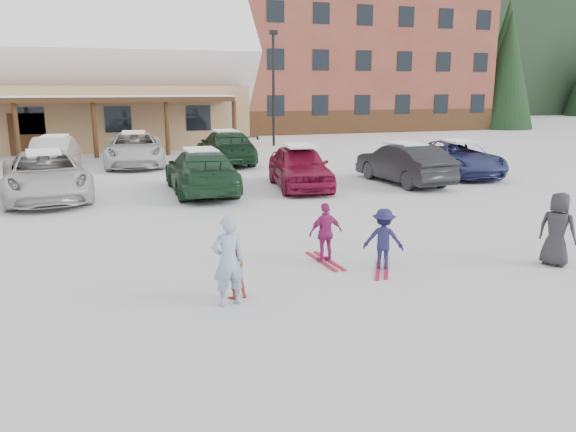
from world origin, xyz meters
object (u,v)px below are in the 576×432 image
object	(u,v)px
adult_skier	(228,261)
parked_car_9	(56,153)
child_navy	(383,239)
child_magenta	(326,233)
bystander_dark	(557,229)
parked_car_5	(404,164)
alpine_hotel	(311,26)
lamp_post	(273,82)
parked_car_4	(300,167)
parked_car_2	(45,175)
parked_car_11	(226,147)
parked_car_10	(135,149)
parked_car_3	(201,171)
parked_car_6	(458,158)

from	to	relation	value
adult_skier	parked_car_9	world-z (taller)	adult_skier
child_navy	child_magenta	xyz separation A→B (m)	(-0.91, 0.77, 0.01)
bystander_dark	parked_car_5	bearing A→B (deg)	-40.20
bystander_dark	alpine_hotel	bearing A→B (deg)	-41.50
alpine_hotel	child_navy	bearing A→B (deg)	-107.98
child_magenta	adult_skier	bearing A→B (deg)	31.03
alpine_hotel	parked_car_5	distance (m)	30.79
lamp_post	parked_car_9	world-z (taller)	lamp_post
parked_car_4	parked_car_2	bearing A→B (deg)	-177.13
parked_car_11	parked_car_10	bearing A→B (deg)	-8.00
bystander_dark	parked_car_11	distance (m)	17.56
parked_car_2	parked_car_10	distance (m)	7.89
child_navy	bystander_dark	world-z (taller)	bystander_dark
child_magenta	parked_car_5	xyz separation A→B (m)	(6.33, 8.15, 0.13)
parked_car_9	parked_car_11	size ratio (longest dim) A/B	0.83
alpine_hotel	parked_car_3	size ratio (longest dim) A/B	6.20
parked_car_9	parked_car_10	size ratio (longest dim) A/B	0.80
parked_car_3	parked_car_6	bearing A→B (deg)	-175.86
bystander_dark	parked_car_10	bearing A→B (deg)	-6.45
adult_skier	parked_car_11	bearing A→B (deg)	-110.31
child_magenta	parked_car_6	size ratio (longest dim) A/B	0.25
child_magenta	parked_car_2	bearing A→B (deg)	-60.59
adult_skier	parked_car_11	xyz separation A→B (m)	(3.54, 17.36, 0.01)
parked_car_5	alpine_hotel	bearing A→B (deg)	-108.01
adult_skier	parked_car_6	xyz separation A→B (m)	(11.81, 10.97, -0.06)
child_magenta	alpine_hotel	bearing A→B (deg)	-114.11
parked_car_4	parked_car_10	size ratio (longest dim) A/B	0.81
adult_skier	child_magenta	bearing A→B (deg)	-153.24
child_navy	parked_car_9	distance (m)	18.39
child_navy	parked_car_5	size ratio (longest dim) A/B	0.27
alpine_hotel	adult_skier	xyz separation A→B (m)	(-15.58, -38.80, -7.87)
alpine_hotel	parked_car_10	size ratio (longest dim) A/B	5.71
alpine_hotel	bystander_dark	xyz separation A→B (m)	(-8.87, -38.71, -7.88)
child_magenta	parked_car_10	xyz separation A→B (m)	(-2.95, 16.27, 0.15)
child_magenta	bystander_dark	distance (m)	4.62
parked_car_2	parked_car_4	bearing A→B (deg)	-11.65
child_navy	parked_car_2	distance (m)	12.03
child_magenta	parked_car_10	world-z (taller)	parked_car_10
child_navy	parked_car_3	bearing A→B (deg)	-49.20
parked_car_5	parked_car_9	distance (m)	14.94
parked_car_4	parked_car_5	world-z (taller)	parked_car_4
child_navy	parked_car_11	distance (m)	16.44
child_navy	bystander_dark	xyz separation A→B (m)	(3.42, -0.83, 0.14)
lamp_post	parked_car_4	distance (m)	15.30
alpine_hotel	parked_car_9	distance (m)	29.68
parked_car_10	parked_car_11	size ratio (longest dim) A/B	1.04
adult_skier	parked_car_2	distance (m)	11.34
child_magenta	parked_car_2	distance (m)	10.88
parked_car_3	parked_car_6	world-z (taller)	parked_car_3
adult_skier	parked_car_5	bearing A→B (deg)	-140.27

